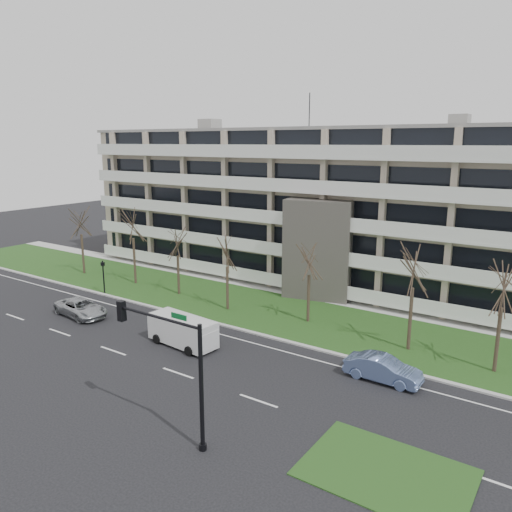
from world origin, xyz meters
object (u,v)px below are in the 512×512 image
Objects in this scene: traffic_signal at (171,357)px; pedestrian_signal at (103,273)px; white_van at (183,329)px; blue_sedan at (383,369)px; silver_pickup at (81,308)px.

traffic_signal is 25.64m from pedestrian_signal.
traffic_signal reaches higher than white_van.
pedestrian_signal is at bearing 148.86° from traffic_signal.
traffic_signal is at bearing 151.15° from blue_sedan.
traffic_signal is at bearing -44.76° from white_van.
pedestrian_signal is (-27.91, 2.19, 1.28)m from blue_sedan.
pedestrian_signal reaches higher than white_van.
blue_sedan is 13.36m from traffic_signal.
white_van is 0.84× the size of traffic_signal.
traffic_signal reaches higher than blue_sedan.
silver_pickup is 11.05m from white_van.
blue_sedan reaches higher than silver_pickup.
traffic_signal is at bearing -108.53° from silver_pickup.
silver_pickup is at bearing -63.35° from pedestrian_signal.
blue_sedan is (24.46, 2.98, 0.04)m from silver_pickup.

